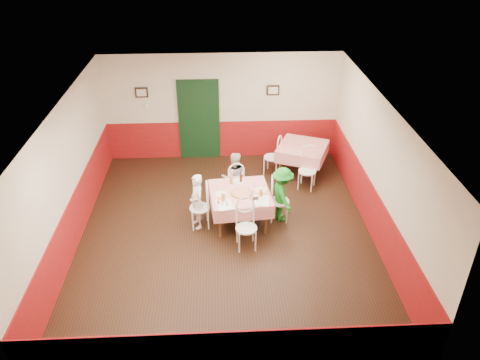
{
  "coord_description": "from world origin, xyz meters",
  "views": [
    {
      "loc": [
        -0.1,
        -7.81,
        5.89
      ],
      "look_at": [
        0.31,
        0.38,
        1.05
      ],
      "focal_mm": 35.0,
      "sensor_mm": 36.0,
      "label": 1
    }
  ],
  "objects_px": {
    "chair_second_a": "(272,157)",
    "diner_far": "(234,177)",
    "chair_left": "(200,208)",
    "chair_second_b": "(307,171)",
    "glass_a": "(223,197)",
    "diner_left": "(197,202)",
    "second_table": "(302,159)",
    "chair_near": "(246,228)",
    "main_table": "(240,207)",
    "pizza": "(242,193)",
    "diner_right": "(282,194)",
    "chair_right": "(279,201)",
    "beer_bottle": "(241,178)",
    "wallet": "(256,198)",
    "glass_c": "(231,181)",
    "chair_far": "(235,184)",
    "glass_b": "(261,193)"
  },
  "relations": [
    {
      "from": "chair_left",
      "to": "glass_a",
      "type": "height_order",
      "value": "glass_a"
    },
    {
      "from": "diner_left",
      "to": "diner_far",
      "type": "distance_m",
      "value": 1.27
    },
    {
      "from": "chair_second_a",
      "to": "diner_far",
      "type": "height_order",
      "value": "diner_far"
    },
    {
      "from": "chair_left",
      "to": "glass_c",
      "type": "xyz_separation_m",
      "value": [
        0.67,
        0.44,
        0.37
      ]
    },
    {
      "from": "diner_right",
      "to": "diner_far",
      "type": "bearing_deg",
      "value": 36.79
    },
    {
      "from": "glass_c",
      "to": "diner_far",
      "type": "height_order",
      "value": "diner_far"
    },
    {
      "from": "main_table",
      "to": "beer_bottle",
      "type": "height_order",
      "value": "beer_bottle"
    },
    {
      "from": "pizza",
      "to": "diner_right",
      "type": "relative_size",
      "value": 0.35
    },
    {
      "from": "main_table",
      "to": "chair_near",
      "type": "relative_size",
      "value": 1.36
    },
    {
      "from": "chair_far",
      "to": "pizza",
      "type": "relative_size",
      "value": 2.08
    },
    {
      "from": "chair_second_a",
      "to": "glass_b",
      "type": "height_order",
      "value": "glass_b"
    },
    {
      "from": "second_table",
      "to": "diner_right",
      "type": "height_order",
      "value": "diner_right"
    },
    {
      "from": "glass_a",
      "to": "diner_left",
      "type": "xyz_separation_m",
      "value": [
        -0.54,
        0.21,
        -0.22
      ]
    },
    {
      "from": "chair_second_b",
      "to": "diner_left",
      "type": "relative_size",
      "value": 0.74
    },
    {
      "from": "wallet",
      "to": "diner_left",
      "type": "relative_size",
      "value": 0.09
    },
    {
      "from": "chair_left",
      "to": "chair_second_b",
      "type": "bearing_deg",
      "value": 114.05
    },
    {
      "from": "chair_second_b",
      "to": "diner_right",
      "type": "xyz_separation_m",
      "value": [
        -0.77,
        -1.26,
        0.17
      ]
    },
    {
      "from": "chair_far",
      "to": "chair_right",
      "type": "bearing_deg",
      "value": 129.26
    },
    {
      "from": "chair_far",
      "to": "glass_b",
      "type": "height_order",
      "value": "glass_b"
    },
    {
      "from": "diner_right",
      "to": "chair_second_b",
      "type": "bearing_deg",
      "value": -45.06
    },
    {
      "from": "wallet",
      "to": "diner_far",
      "type": "height_order",
      "value": "diner_far"
    },
    {
      "from": "second_table",
      "to": "chair_near",
      "type": "xyz_separation_m",
      "value": [
        -1.58,
        -2.94,
        0.08
      ]
    },
    {
      "from": "glass_c",
      "to": "diner_left",
      "type": "bearing_deg",
      "value": -148.64
    },
    {
      "from": "diner_right",
      "to": "glass_a",
      "type": "bearing_deg",
      "value": 93.48
    },
    {
      "from": "second_table",
      "to": "chair_second_a",
      "type": "bearing_deg",
      "value": 180.0
    },
    {
      "from": "main_table",
      "to": "second_table",
      "type": "xyz_separation_m",
      "value": [
        1.66,
        2.09,
        0.0
      ]
    },
    {
      "from": "chair_second_b",
      "to": "diner_left",
      "type": "distance_m",
      "value": 2.93
    },
    {
      "from": "chair_second_a",
      "to": "beer_bottle",
      "type": "distance_m",
      "value": 1.95
    },
    {
      "from": "chair_right",
      "to": "beer_bottle",
      "type": "height_order",
      "value": "beer_bottle"
    },
    {
      "from": "chair_second_a",
      "to": "pizza",
      "type": "distance_m",
      "value": 2.35
    },
    {
      "from": "main_table",
      "to": "glass_c",
      "type": "relative_size",
      "value": 9.57
    },
    {
      "from": "diner_far",
      "to": "pizza",
      "type": "bearing_deg",
      "value": 88.56
    },
    {
      "from": "wallet",
      "to": "chair_right",
      "type": "bearing_deg",
      "value": 27.66
    },
    {
      "from": "diner_far",
      "to": "second_table",
      "type": "bearing_deg",
      "value": -154.04
    },
    {
      "from": "main_table",
      "to": "chair_second_a",
      "type": "height_order",
      "value": "chair_second_a"
    },
    {
      "from": "second_table",
      "to": "chair_second_b",
      "type": "distance_m",
      "value": 0.75
    },
    {
      "from": "chair_second_a",
      "to": "diner_right",
      "type": "relative_size",
      "value": 0.73
    },
    {
      "from": "main_table",
      "to": "chair_second_a",
      "type": "bearing_deg",
      "value": 66.44
    },
    {
      "from": "chair_second_b",
      "to": "chair_left",
      "type": "bearing_deg",
      "value": -127.06
    },
    {
      "from": "pizza",
      "to": "wallet",
      "type": "height_order",
      "value": "pizza"
    },
    {
      "from": "chair_far",
      "to": "chair_second_a",
      "type": "relative_size",
      "value": 1.0
    },
    {
      "from": "chair_near",
      "to": "diner_right",
      "type": "bearing_deg",
      "value": 43.9
    },
    {
      "from": "chair_left",
      "to": "diner_far",
      "type": "bearing_deg",
      "value": 136.59
    },
    {
      "from": "glass_a",
      "to": "chair_far",
      "type": "bearing_deg",
      "value": 76.64
    },
    {
      "from": "chair_far",
      "to": "diner_right",
      "type": "relative_size",
      "value": 0.73
    },
    {
      "from": "chair_near",
      "to": "chair_second_a",
      "type": "relative_size",
      "value": 1.0
    },
    {
      "from": "diner_far",
      "to": "chair_second_a",
      "type": "bearing_deg",
      "value": -138.26
    },
    {
      "from": "chair_right",
      "to": "diner_right",
      "type": "xyz_separation_m",
      "value": [
        0.05,
        0.0,
        0.17
      ]
    },
    {
      "from": "chair_second_a",
      "to": "diner_far",
      "type": "relative_size",
      "value": 0.75
    },
    {
      "from": "chair_second_b",
      "to": "beer_bottle",
      "type": "bearing_deg",
      "value": -126.5
    }
  ]
}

